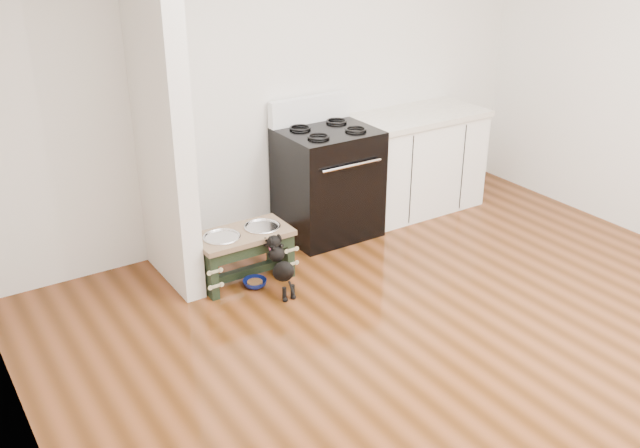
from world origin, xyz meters
The scene contains 8 objects.
ground centered at (0.00, 0.00, 0.00)m, with size 5.00×5.00×0.00m, color #45240C.
room_shell centered at (0.00, 0.00, 1.62)m, with size 5.00×5.00×5.00m.
partition_wall centered at (-1.18, 2.10, 1.35)m, with size 0.15×0.80×2.70m, color silver.
oven_range centered at (0.25, 2.16, 0.48)m, with size 0.76×0.69×1.14m.
cabinet_run centered at (1.23, 2.18, 0.45)m, with size 1.24×0.64×0.91m.
dog_feeder centered at (-0.74, 1.79, 0.28)m, with size 0.72×0.38×0.41m.
puppy centered at (-0.61, 1.46, 0.24)m, with size 0.13×0.37×0.44m.
floor_bowl centered at (-0.73, 1.65, 0.03)m, with size 0.20×0.20×0.06m.
Camera 1 is at (-2.84, -2.52, 2.63)m, focal length 40.00 mm.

